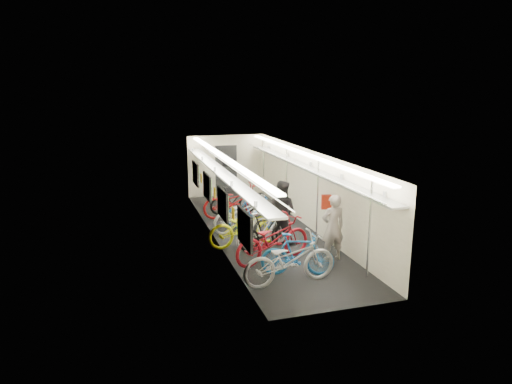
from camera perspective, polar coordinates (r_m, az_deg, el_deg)
train_car_shell at (r=13.79m, az=-1.30°, el=2.20°), size 10.00×10.00×10.00m
bicycle_0 at (r=10.11m, az=4.23°, el=-8.43°), size 2.20×0.90×1.13m
bicycle_1 at (r=10.58m, az=5.21°, el=-7.78°), size 1.76×0.99×1.02m
bicycle_2 at (r=11.33m, az=2.11°, el=-5.95°), size 2.31×1.40×1.15m
bicycle_3 at (r=12.22m, az=1.21°, el=-4.92°), size 1.69×0.87×0.98m
bicycle_4 at (r=12.41m, az=-1.37°, el=-4.35°), size 2.15×0.95×1.09m
bicycle_5 at (r=12.31m, az=0.89°, el=-4.71°), size 1.74×0.91×1.01m
bicycle_6 at (r=13.71m, az=-1.67°, el=-2.65°), size 2.19×1.38×1.09m
bicycle_7 at (r=13.88m, az=-0.31°, el=-2.56°), size 1.78×1.03×1.03m
bicycle_8 at (r=15.05m, az=-2.64°, el=-1.14°), size 2.14×0.76×1.12m
bicycle_9 at (r=15.48m, az=-2.85°, el=-1.03°), size 1.62×0.46×0.97m
passenger_near at (r=11.51m, az=9.59°, el=-4.40°), size 0.62×0.42×1.69m
passenger_mid at (r=12.58m, az=3.17°, el=-2.50°), size 1.08×1.08×1.77m
backpack at (r=12.19m, az=8.78°, el=-1.24°), size 0.29×0.21×0.38m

